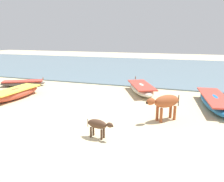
# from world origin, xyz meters

# --- Properties ---
(ground) EXTENTS (80.00, 80.00, 0.00)m
(ground) POSITION_xyz_m (0.00, 0.00, 0.00)
(ground) COLOR beige
(sea_water) EXTENTS (60.00, 20.00, 0.08)m
(sea_water) POSITION_xyz_m (0.00, 17.64, 0.04)
(sea_water) COLOR slate
(sea_water) RESTS_ON ground
(fishing_boat_0) EXTENTS (1.66, 4.48, 0.74)m
(fishing_boat_0) POSITION_xyz_m (6.37, 4.70, 0.29)
(fishing_boat_0) COLOR #1E669E
(fishing_boat_0) RESTS_ON ground
(fishing_boat_1) EXTENTS (1.18, 3.47, 0.74)m
(fishing_boat_1) POSITION_xyz_m (-4.08, 2.74, 0.29)
(fishing_boat_1) COLOR #B74733
(fishing_boat_1) RESTS_ON ground
(fishing_boat_3) EXTENTS (3.02, 2.17, 0.59)m
(fishing_boat_3) POSITION_xyz_m (-5.88, 5.41, 0.22)
(fishing_boat_3) COLOR #5B5651
(fishing_boat_3) RESTS_ON ground
(fishing_boat_5) EXTENTS (2.58, 3.71, 0.75)m
(fishing_boat_5) POSITION_xyz_m (2.38, 6.23, 0.30)
(fishing_boat_5) COLOR beige
(fishing_boat_5) RESTS_ON ground
(cow_adult_rust) EXTENTS (1.38, 1.36, 1.08)m
(cow_adult_rust) POSITION_xyz_m (4.23, 2.04, 0.78)
(cow_adult_rust) COLOR #9E4C28
(cow_adult_rust) RESTS_ON ground
(calf_near_dark) EXTENTS (1.01, 0.40, 0.66)m
(calf_near_dark) POSITION_xyz_m (2.25, -0.37, 0.47)
(calf_near_dark) COLOR #4C3323
(calf_near_dark) RESTS_ON ground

